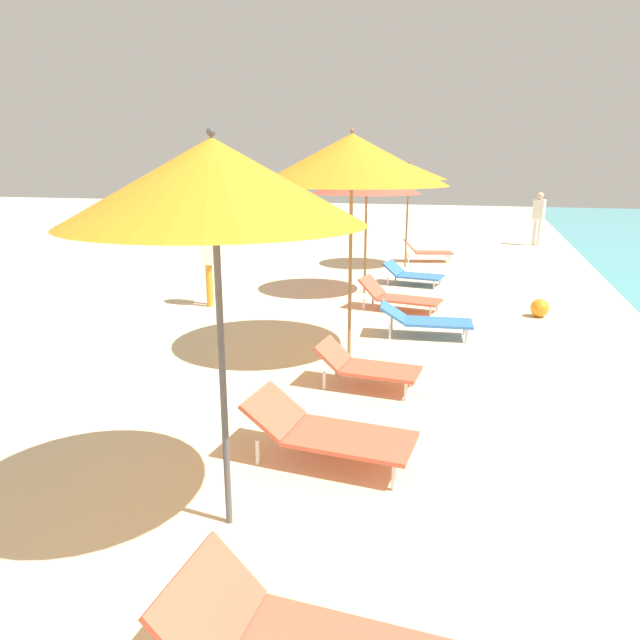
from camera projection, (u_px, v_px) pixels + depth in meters
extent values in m
cylinder|color=#4C4C51|center=(223.00, 384.00, 4.12)|extent=(0.05, 0.05, 2.27)
cone|color=orange|center=(213.00, 182.00, 3.75)|extent=(2.04, 2.04, 0.56)
sphere|color=#4C4C51|center=(211.00, 132.00, 3.67)|extent=(0.06, 0.06, 0.06)
cube|color=#D8593F|center=(351.00, 439.00, 5.18)|extent=(1.17, 0.73, 0.04)
cube|color=#D8593F|center=(274.00, 410.00, 5.39)|extent=(0.46, 0.68, 0.32)
cylinder|color=silver|center=(407.00, 448.00, 5.31)|extent=(0.04, 0.04, 0.25)
cylinder|color=silver|center=(394.00, 477.00, 4.82)|extent=(0.04, 0.04, 0.25)
cylinder|color=silver|center=(282.00, 427.00, 5.73)|extent=(0.04, 0.04, 0.25)
cylinder|color=silver|center=(258.00, 452.00, 5.24)|extent=(0.04, 0.04, 0.25)
cube|color=#D8593F|center=(209.00, 604.00, 3.03)|extent=(0.39, 0.71, 0.36)
cylinder|color=silver|center=(227.00, 610.00, 3.41)|extent=(0.04, 0.04, 0.21)
cylinder|color=olive|center=(350.00, 273.00, 8.01)|extent=(0.05, 0.05, 2.38)
cone|color=orange|center=(352.00, 160.00, 7.61)|extent=(2.60, 2.60, 0.67)
sphere|color=olive|center=(352.00, 131.00, 7.51)|extent=(0.06, 0.06, 0.06)
cube|color=blue|center=(438.00, 322.00, 9.06)|extent=(1.11, 0.66, 0.04)
cube|color=blue|center=(393.00, 312.00, 9.15)|extent=(0.46, 0.60, 0.27)
cylinder|color=silver|center=(465.00, 328.00, 9.24)|extent=(0.04, 0.04, 0.23)
cylinder|color=silver|center=(467.00, 336.00, 8.80)|extent=(0.04, 0.04, 0.23)
cylinder|color=silver|center=(392.00, 324.00, 9.44)|extent=(0.04, 0.04, 0.23)
cylinder|color=silver|center=(390.00, 332.00, 9.00)|extent=(0.04, 0.04, 0.23)
cube|color=#D8593F|center=(381.00, 370.00, 6.96)|extent=(0.96, 0.63, 0.04)
cube|color=#D8593F|center=(333.00, 353.00, 7.12)|extent=(0.36, 0.59, 0.29)
cylinder|color=silver|center=(414.00, 378.00, 7.09)|extent=(0.04, 0.04, 0.23)
cylinder|color=silver|center=(406.00, 391.00, 6.66)|extent=(0.04, 0.04, 0.23)
cylinder|color=silver|center=(336.00, 368.00, 7.42)|extent=(0.04, 0.04, 0.23)
cylinder|color=silver|center=(324.00, 381.00, 6.99)|extent=(0.04, 0.04, 0.23)
cylinder|color=olive|center=(365.00, 244.00, 11.98)|extent=(0.05, 0.05, 2.08)
cone|color=#E54C38|center=(367.00, 180.00, 11.64)|extent=(2.22, 2.22, 0.51)
sphere|color=olive|center=(367.00, 166.00, 11.57)|extent=(0.06, 0.06, 0.06)
cube|color=blue|center=(421.00, 276.00, 12.98)|extent=(1.06, 0.82, 0.04)
cube|color=blue|center=(394.00, 268.00, 13.20)|extent=(0.44, 0.72, 0.29)
cylinder|color=silver|center=(440.00, 280.00, 13.11)|extent=(0.04, 0.04, 0.19)
cylinder|color=silver|center=(434.00, 285.00, 12.60)|extent=(0.04, 0.04, 0.19)
cylinder|color=silver|center=(396.00, 277.00, 13.53)|extent=(0.04, 0.04, 0.19)
cylinder|color=silver|center=(388.00, 281.00, 13.02)|extent=(0.04, 0.04, 0.19)
cube|color=#D8593F|center=(409.00, 300.00, 10.66)|extent=(1.22, 0.78, 0.04)
cube|color=#D8593F|center=(372.00, 286.00, 10.92)|extent=(0.47, 0.65, 0.37)
cylinder|color=silver|center=(437.00, 306.00, 10.71)|extent=(0.04, 0.04, 0.20)
cylinder|color=silver|center=(430.00, 312.00, 10.28)|extent=(0.04, 0.04, 0.20)
cylinder|color=silver|center=(373.00, 299.00, 11.24)|extent=(0.04, 0.04, 0.20)
cylinder|color=silver|center=(364.00, 305.00, 10.81)|extent=(0.04, 0.04, 0.20)
cylinder|color=olive|center=(407.00, 224.00, 15.09)|extent=(0.05, 0.05, 2.28)
cone|color=orange|center=(409.00, 171.00, 14.74)|extent=(1.98, 1.98, 0.40)
sphere|color=olive|center=(409.00, 162.00, 14.68)|extent=(0.06, 0.06, 0.06)
cube|color=#D8593F|center=(433.00, 252.00, 16.14)|extent=(1.14, 0.80, 0.04)
cube|color=#D8593F|center=(410.00, 246.00, 16.11)|extent=(0.46, 0.63, 0.35)
cylinder|color=silver|center=(446.00, 256.00, 16.38)|extent=(0.04, 0.04, 0.24)
cylinder|color=silver|center=(449.00, 259.00, 15.93)|extent=(0.04, 0.04, 0.24)
cylinder|color=silver|center=(406.00, 256.00, 16.42)|extent=(0.04, 0.04, 0.24)
cylinder|color=silver|center=(408.00, 259.00, 15.97)|extent=(0.04, 0.04, 0.24)
cylinder|color=silver|center=(539.00, 233.00, 19.27)|extent=(0.11, 0.11, 0.87)
cylinder|color=silver|center=(534.00, 232.00, 19.38)|extent=(0.11, 0.11, 0.87)
cube|color=silver|center=(539.00, 209.00, 19.13)|extent=(0.42, 0.34, 0.65)
sphere|color=#D8A87F|center=(540.00, 196.00, 19.01)|extent=(0.24, 0.24, 0.24)
cylinder|color=orange|center=(209.00, 286.00, 11.00)|extent=(0.11, 0.11, 0.82)
cylinder|color=orange|center=(210.00, 284.00, 11.16)|extent=(0.11, 0.11, 0.82)
cube|color=silver|center=(208.00, 248.00, 10.89)|extent=(0.33, 0.41, 0.62)
sphere|color=brown|center=(206.00, 225.00, 10.78)|extent=(0.22, 0.22, 0.22)
sphere|color=orange|center=(540.00, 308.00, 10.30)|extent=(0.33, 0.33, 0.33)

